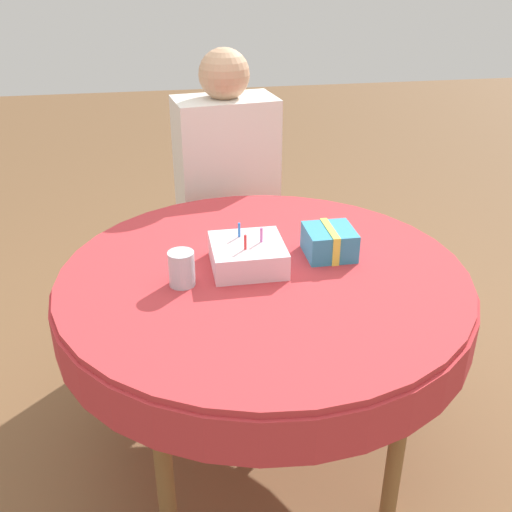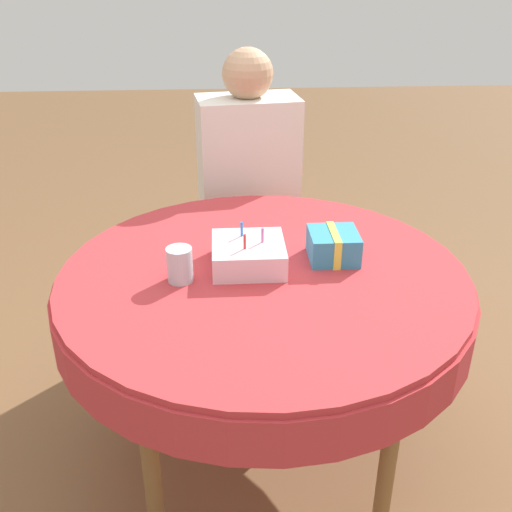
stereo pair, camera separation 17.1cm
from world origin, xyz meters
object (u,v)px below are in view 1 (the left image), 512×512
object	(u,v)px
chair	(223,218)
person	(226,170)
birthday_cake	(248,255)
gift_box	(329,242)
drinking_glass	(182,268)

from	to	relation	value
chair	person	distance (m)	0.27
chair	birthday_cake	size ratio (longest dim) A/B	4.12
chair	birthday_cake	world-z (taller)	chair
person	birthday_cake	distance (m)	0.81
birthday_cake	gift_box	xyz separation A→B (m)	(0.26, 0.03, 0.01)
drinking_glass	person	bearing A→B (deg)	74.69
chair	gift_box	distance (m)	0.92
birthday_cake	drinking_glass	bearing A→B (deg)	-159.62
chair	drinking_glass	bearing A→B (deg)	-111.21
person	birthday_cake	size ratio (longest dim) A/B	5.74
chair	birthday_cake	distance (m)	0.92
chair	birthday_cake	bearing A→B (deg)	-99.60
person	birthday_cake	xyz separation A→B (m)	(-0.04, -0.80, 0.01)
drinking_glass	birthday_cake	bearing A→B (deg)	20.38
chair	drinking_glass	size ratio (longest dim) A/B	8.66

